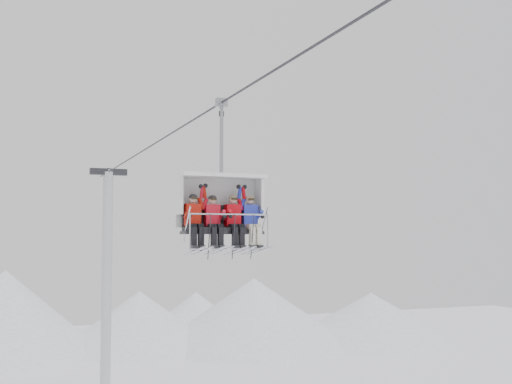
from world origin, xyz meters
name	(u,v)px	position (x,y,z in m)	size (l,w,h in m)	color
ridgeline	(49,322)	(-1.58, 42.05, 2.84)	(72.00, 21.00, 7.00)	white
lift_tower_right	(106,311)	(0.00, 22.00, 5.78)	(2.00, 1.80, 13.48)	#B9BBC1
haul_cable	(256,81)	(0.00, 0.00, 13.30)	(0.06, 0.06, 50.00)	#2B2C30
chairlift_carrier	(220,203)	(0.00, 2.60, 10.65)	(2.26, 1.17, 3.98)	black
skier_far_left	(194,220)	(-0.79, 2.30, 10.19)	(0.39, 1.69, 1.55)	#B0160A
skier_center_left	(213,220)	(-0.27, 2.29, 10.18)	(0.38, 1.69, 1.53)	red
skier_center_right	(234,220)	(0.30, 2.30, 10.19)	(0.39, 1.69, 1.55)	red
skier_far_right	(251,220)	(0.77, 2.30, 10.19)	(0.39, 1.69, 1.55)	#2530AB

